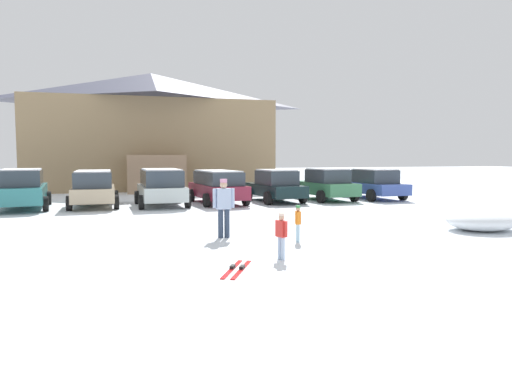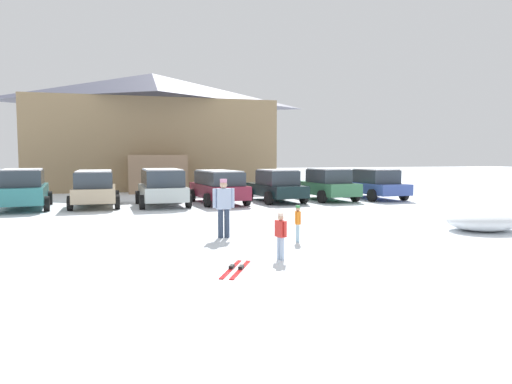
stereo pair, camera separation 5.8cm
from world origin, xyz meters
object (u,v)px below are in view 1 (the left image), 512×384
(parked_green_coupe, at_px, (326,184))
(parked_blue_hatchback, at_px, (373,184))
(parked_maroon_van, at_px, (218,186))
(plowed_snow_pile, at_px, (482,220))
(skier_adult_in_blue_parka, at_px, (224,205))
(parked_black_sedan, at_px, (275,186))
(skier_child_in_orange_jacket, at_px, (298,221))
(pair_of_skis, at_px, (237,269))
(skier_child_in_red_jacket, at_px, (281,233))
(parked_teal_hatchback, at_px, (22,189))
(parked_silver_wagon, at_px, (161,186))
(ski_lodge, at_px, (152,130))
(parked_beige_suv, at_px, (94,187))

(parked_green_coupe, distance_m, parked_blue_hatchback, 2.83)
(parked_maroon_van, bearing_deg, plowed_snow_pile, -59.33)
(parked_blue_hatchback, bearing_deg, skier_adult_in_blue_parka, -138.34)
(parked_black_sedan, distance_m, skier_child_in_orange_jacket, 10.94)
(parked_maroon_van, xyz_separation_m, pair_of_skis, (-2.39, -12.93, -0.86))
(parked_black_sedan, relative_size, skier_child_in_red_jacket, 4.17)
(skier_child_in_orange_jacket, xyz_separation_m, skier_child_in_red_jacket, (-1.16, -1.87, 0.03))
(parked_teal_hatchback, relative_size, parked_silver_wagon, 1.18)
(parked_teal_hatchback, distance_m, skier_child_in_orange_jacket, 13.77)
(parked_black_sedan, bearing_deg, parked_teal_hatchback, 178.84)
(parked_blue_hatchback, bearing_deg, skier_child_in_red_jacket, -128.53)
(parked_teal_hatchback, xyz_separation_m, parked_silver_wagon, (5.94, -0.54, 0.04))
(skier_child_in_orange_jacket, height_order, skier_adult_in_blue_parka, skier_adult_in_blue_parka)
(parked_teal_hatchback, bearing_deg, ski_lodge, 63.65)
(parked_green_coupe, height_order, pair_of_skis, parked_green_coupe)
(parked_silver_wagon, bearing_deg, parked_blue_hatchback, 1.61)
(parked_teal_hatchback, xyz_separation_m, skier_child_in_red_jacket, (7.46, -12.61, -0.29))
(parked_maroon_van, distance_m, skier_adult_in_blue_parka, 9.44)
(parked_beige_suv, bearing_deg, parked_black_sedan, -1.31)
(pair_of_skis, bearing_deg, ski_lodge, 89.41)
(parked_silver_wagon, xyz_separation_m, parked_black_sedan, (5.73, 0.30, -0.10))
(skier_child_in_red_jacket, bearing_deg, parked_teal_hatchback, 120.61)
(parked_green_coupe, distance_m, skier_child_in_red_jacket, 14.22)
(parked_green_coupe, relative_size, skier_child_in_orange_jacket, 4.25)
(parked_teal_hatchback, bearing_deg, parked_green_coupe, -1.00)
(parked_silver_wagon, relative_size, skier_adult_in_blue_parka, 2.45)
(parked_silver_wagon, xyz_separation_m, skier_child_in_red_jacket, (1.51, -12.07, -0.33))
(parked_maroon_van, distance_m, plowed_snow_pile, 12.09)
(parked_black_sedan, bearing_deg, skier_child_in_orange_jacket, -106.20)
(parked_black_sedan, distance_m, skier_child_in_red_jacket, 13.07)
(ski_lodge, xyz_separation_m, parked_blue_hatchback, (10.77, -13.45, -3.47))
(ski_lodge, height_order, skier_adult_in_blue_parka, ski_lodge)
(ski_lodge, xyz_separation_m, parked_beige_suv, (-3.59, -13.27, -3.39))
(parked_maroon_van, bearing_deg, parked_teal_hatchback, 178.24)
(parked_beige_suv, distance_m, parked_silver_wagon, 3.02)
(parked_silver_wagon, bearing_deg, parked_green_coupe, 1.92)
(parked_silver_wagon, distance_m, skier_child_in_orange_jacket, 10.55)
(ski_lodge, height_order, parked_black_sedan, ski_lodge)
(parked_black_sedan, relative_size, pair_of_skis, 2.90)
(parked_black_sedan, distance_m, parked_green_coupe, 2.82)
(skier_child_in_orange_jacket, relative_size, pair_of_skis, 0.66)
(skier_child_in_orange_jacket, xyz_separation_m, pair_of_skis, (-2.34, -2.46, -0.54))
(parked_beige_suv, relative_size, pair_of_skis, 2.82)
(parked_teal_hatchback, height_order, skier_child_in_red_jacket, parked_teal_hatchback)
(ski_lodge, distance_m, skier_child_in_orange_jacket, 24.34)
(parked_maroon_van, distance_m, parked_black_sedan, 3.00)
(parked_green_coupe, xyz_separation_m, plowed_snow_pile, (0.34, -10.40, -0.52))
(parked_green_coupe, bearing_deg, skier_child_in_orange_jacket, -119.24)
(parked_maroon_van, relative_size, parked_green_coupe, 1.12)
(plowed_snow_pile, bearing_deg, skier_adult_in_blue_parka, 171.99)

